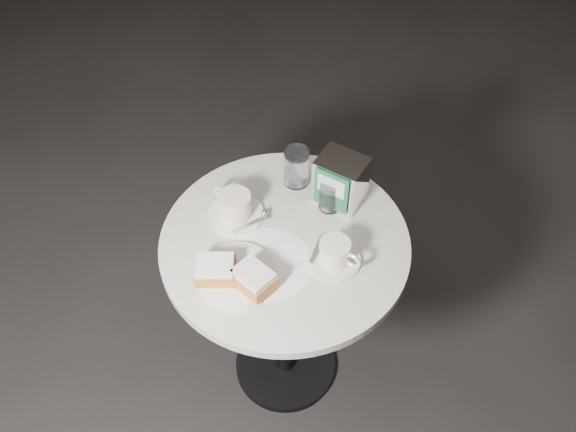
# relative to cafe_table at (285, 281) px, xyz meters

# --- Properties ---
(ground) EXTENTS (7.00, 7.00, 0.00)m
(ground) POSITION_rel_cafe_table_xyz_m (0.00, 0.00, -0.55)
(ground) COLOR black
(ground) RESTS_ON ground
(cafe_table) EXTENTS (0.70, 0.70, 0.74)m
(cafe_table) POSITION_rel_cafe_table_xyz_m (0.00, 0.00, 0.00)
(cafe_table) COLOR black
(cafe_table) RESTS_ON ground
(sugar_spill) EXTENTS (0.28, 0.28, 0.00)m
(sugar_spill) POSITION_rel_cafe_table_xyz_m (-0.00, -0.09, 0.20)
(sugar_spill) COLOR white
(sugar_spill) RESTS_ON cafe_table
(beignet_plate) EXTENTS (0.24, 0.24, 0.07)m
(beignet_plate) POSITION_rel_cafe_table_xyz_m (-0.05, -0.18, 0.22)
(beignet_plate) COLOR white
(beignet_plate) RESTS_ON cafe_table
(coffee_cup_left) EXTENTS (0.20, 0.20, 0.08)m
(coffee_cup_left) POSITION_rel_cafe_table_xyz_m (-0.17, 0.02, 0.23)
(coffee_cup_left) COLOR white
(coffee_cup_left) RESTS_ON cafe_table
(coffee_cup_right) EXTENTS (0.16, 0.16, 0.08)m
(coffee_cup_right) POSITION_rel_cafe_table_xyz_m (0.15, -0.00, 0.23)
(coffee_cup_right) COLOR silver
(coffee_cup_right) RESTS_ON cafe_table
(water_glass_left) EXTENTS (0.10, 0.10, 0.12)m
(water_glass_left) POSITION_rel_cafe_table_xyz_m (-0.07, 0.22, 0.26)
(water_glass_left) COLOR white
(water_glass_left) RESTS_ON cafe_table
(water_glass_right) EXTENTS (0.09, 0.09, 0.11)m
(water_glass_right) POSITION_rel_cafe_table_xyz_m (0.06, 0.17, 0.25)
(water_glass_right) COLOR white
(water_glass_right) RESTS_ON cafe_table
(napkin_dispenser) EXTENTS (0.14, 0.12, 0.16)m
(napkin_dispenser) POSITION_rel_cafe_table_xyz_m (0.07, 0.21, 0.28)
(napkin_dispenser) COLOR silver
(napkin_dispenser) RESTS_ON cafe_table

